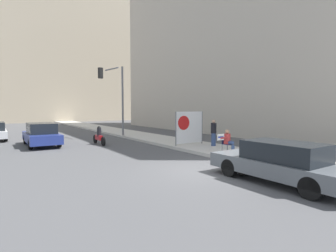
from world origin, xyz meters
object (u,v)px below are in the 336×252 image
at_px(traffic_light_pole, 115,90).
at_px(car_on_road_nearest, 41,134).
at_px(seated_protester, 228,141).
at_px(parked_car_curbside, 280,162).
at_px(pedestrian_behind, 188,130).
at_px(motorcycle_on_road, 99,137).
at_px(protest_banner, 189,127).
at_px(jogger_on_sidewalk, 214,133).

bearing_deg(traffic_light_pole, car_on_road_nearest, -164.95).
bearing_deg(seated_protester, parked_car_curbside, -100.74).
distance_m(pedestrian_behind, motorcycle_on_road, 6.10).
xyz_separation_m(protest_banner, traffic_light_pole, (-1.82, 7.58, 2.74)).
height_order(parked_car_curbside, car_on_road_nearest, car_on_road_nearest).
bearing_deg(protest_banner, seated_protester, -96.98).
height_order(traffic_light_pole, car_on_road_nearest, traffic_light_pole).
xyz_separation_m(jogger_on_sidewalk, protest_banner, (-0.93, 1.24, 0.29)).
height_order(jogger_on_sidewalk, parked_car_curbside, jogger_on_sidewalk).
bearing_deg(motorcycle_on_road, car_on_road_nearest, 154.66).
distance_m(jogger_on_sidewalk, parked_car_curbside, 7.47).
relative_size(jogger_on_sidewalk, motorcycle_on_road, 0.72).
bearing_deg(traffic_light_pole, motorcycle_on_road, -128.21).
bearing_deg(car_on_road_nearest, pedestrian_behind, -30.61).
bearing_deg(parked_car_curbside, motorcycle_on_road, 98.63).
bearing_deg(traffic_light_pole, protest_banner, -76.49).
distance_m(protest_banner, parked_car_curbside, 8.29).
relative_size(jogger_on_sidewalk, parked_car_curbside, 0.34).
distance_m(seated_protester, pedestrian_behind, 4.91).
bearing_deg(parked_car_curbside, car_on_road_nearest, 110.56).
bearing_deg(jogger_on_sidewalk, motorcycle_on_road, -14.26).
distance_m(protest_banner, car_on_road_nearest, 9.75).
bearing_deg(car_on_road_nearest, parked_car_curbside, -69.44).
relative_size(parked_car_curbside, car_on_road_nearest, 1.01).
distance_m(jogger_on_sidewalk, motorcycle_on_road, 7.72).
xyz_separation_m(traffic_light_pole, motorcycle_on_road, (-2.48, -3.15, -3.48)).
xyz_separation_m(pedestrian_behind, traffic_light_pole, (-2.57, 6.54, 2.99)).
bearing_deg(pedestrian_behind, seated_protester, -25.61).
bearing_deg(car_on_road_nearest, protest_banner, -38.14).
distance_m(seated_protester, car_on_road_nearest, 12.10).
bearing_deg(traffic_light_pole, seated_protester, -83.11).
xyz_separation_m(seated_protester, car_on_road_nearest, (-7.20, 9.73, -0.09)).
bearing_deg(pedestrian_behind, traffic_light_pole, -169.94).
relative_size(seated_protester, jogger_on_sidewalk, 0.77).
bearing_deg(seated_protester, car_on_road_nearest, 141.09).
bearing_deg(protest_banner, traffic_light_pole, 103.51).
bearing_deg(jogger_on_sidewalk, car_on_road_nearest, -7.19).
bearing_deg(car_on_road_nearest, seated_protester, -53.51).
xyz_separation_m(parked_car_curbside, car_on_road_nearest, (-5.22, 13.91, 0.05)).
relative_size(seated_protester, traffic_light_pole, 0.21).
height_order(seated_protester, traffic_light_pole, traffic_light_pole).
relative_size(jogger_on_sidewalk, traffic_light_pole, 0.28).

